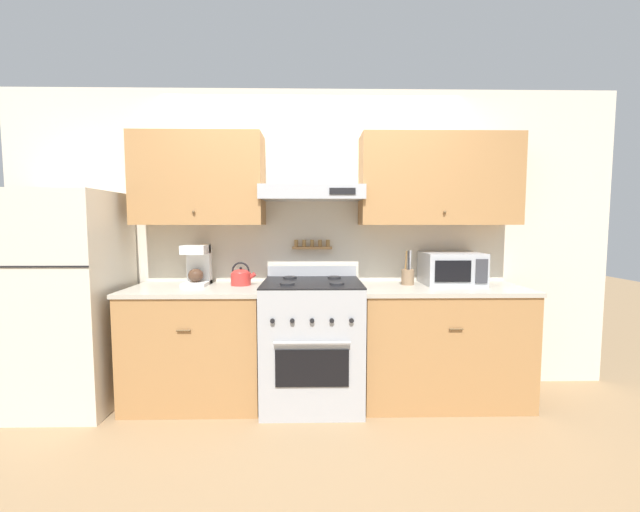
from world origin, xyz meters
name	(u,v)px	position (x,y,z in m)	size (l,w,h in m)	color
ground_plane	(312,420)	(0.00, 0.00, 0.00)	(16.00, 16.00, 0.00)	#937551
wall_back	(319,220)	(0.06, 0.63, 1.45)	(5.20, 0.46, 2.55)	beige
counter_left	(198,344)	(-0.91, 0.34, 0.46)	(1.05, 0.67, 0.92)	#AD7A47
counter_right	(440,343)	(1.04, 0.34, 0.46)	(1.30, 0.67, 0.92)	#AD7A47
stove_range	(312,342)	(0.00, 0.30, 0.49)	(0.76, 0.73, 1.06)	#ADAFB5
refrigerator	(66,300)	(-1.91, 0.29, 0.83)	(0.79, 0.75, 1.66)	beige
tea_kettle	(241,277)	(-0.58, 0.43, 0.99)	(0.21, 0.16, 0.19)	red
coffee_maker	(197,264)	(-0.94, 0.47, 1.09)	(0.19, 0.26, 0.33)	white
microwave	(451,268)	(1.15, 0.45, 1.05)	(0.47, 0.39, 0.26)	#ADAFB5
utensil_crock	(408,276)	(0.78, 0.43, 0.99)	(0.10, 0.10, 0.28)	#8E7051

